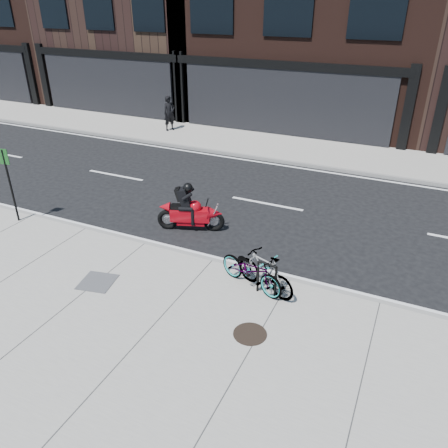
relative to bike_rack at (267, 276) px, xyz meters
The scene contains 11 objects.
ground 3.25m from the bike_rack, 121.68° to the left, with size 120.00×120.00×0.00m, color black.
sidewalk_near 2.88m from the bike_rack, 126.30° to the right, with size 60.00×6.00×0.13m, color gray.
sidewalk_far 10.61m from the bike_rack, 99.10° to the left, with size 60.00×3.50×0.13m, color gray.
bike_rack is the anchor object (origin of this frame).
bicycle_front 0.42m from the bike_rack, 163.66° to the left, with size 0.60×1.72×0.90m, color gray.
bicycle_rear 0.14m from the bike_rack, 123.55° to the left, with size 0.44×1.57×0.94m, color gray.
motorcycle 3.68m from the bike_rack, 143.85° to the left, with size 1.86×0.89×1.44m.
pedestrian 13.76m from the bike_rack, 129.86° to the left, with size 0.60×0.39×1.64m, color black.
manhole_cover 1.44m from the bike_rack, 83.01° to the right, with size 0.66×0.66×0.01m, color black.
utility_grate 3.88m from the bike_rack, 161.67° to the right, with size 0.75×0.75×0.01m, color #414143.
sign_post 7.83m from the bike_rack, behind, with size 0.29×0.07×2.16m.
Camera 1 is at (4.12, -10.18, 5.94)m, focal length 35.00 mm.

